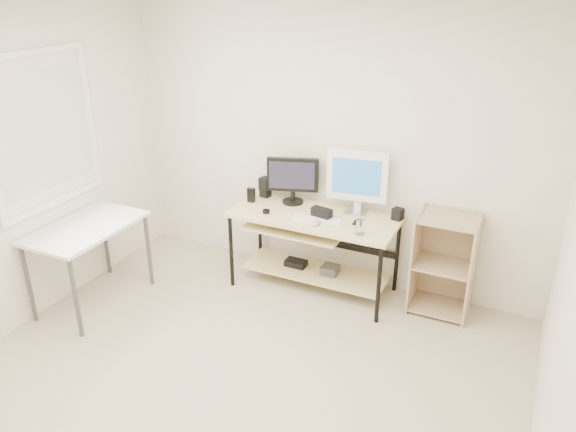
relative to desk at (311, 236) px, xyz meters
The scene contains 16 objects.
room 1.80m from the desk, 93.95° to the right, with size 4.01×4.01×2.62m.
desk is the anchor object (origin of this frame).
side_table 1.97m from the desk, 147.35° to the right, with size 0.60×1.00×0.75m.
shelf_unit 1.19m from the desk, ahead, with size 0.50×0.40×0.90m.
black_monitor 0.56m from the desk, 147.04° to the left, with size 0.47×0.20×0.44m.
white_imac 0.67m from the desk, 30.95° to the left, with size 0.54×0.17×0.58m.
keyboard 0.25m from the desk, 46.41° to the right, with size 0.43×0.12×0.01m, color white.
mouse 0.32m from the desk, 57.23° to the right, with size 0.06×0.10×0.03m, color #ADADB2.
center_speaker 0.28m from the desk, 16.82° to the right, with size 0.18×0.08×0.09m, color black.
speaker_left 0.68m from the desk, 160.53° to the left, with size 0.11×0.11×0.19m.
speaker_right 0.80m from the desk, 17.10° to the left, with size 0.09×0.09×0.10m, color black.
audio_controller 0.69m from the desk, behind, with size 0.07×0.04×0.14m, color black.
volume_puck 0.47m from the desk, 159.40° to the right, with size 0.07×0.07×0.03m, color black.
smartphone 0.48m from the desk, ahead, with size 0.06×0.11×0.01m, color black.
coaster 0.60m from the desk, 21.54° to the right, with size 0.08×0.08×0.01m, color #986745.
drinking_glass 0.62m from the desk, 21.54° to the right, with size 0.06×0.06×0.13m, color white.
Camera 1 is at (1.75, -2.59, 2.78)m, focal length 35.00 mm.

